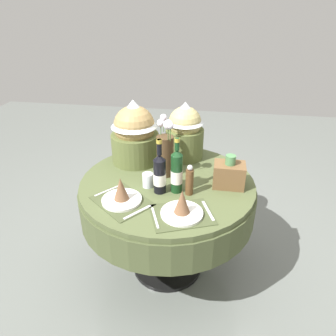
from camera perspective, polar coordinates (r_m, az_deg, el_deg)
The scene contains 12 objects.
ground at distance 2.56m, azimuth -0.11°, elevation -17.50°, with size 8.00×8.00×0.00m, color slate.
dining_table at distance 2.16m, azimuth -0.12°, elevation -5.75°, with size 1.19×1.19×0.78m.
place_setting_left at distance 1.86m, azimuth -8.60°, elevation -4.92°, with size 0.43×0.42×0.16m.
place_setting_right at distance 1.73m, azimuth 2.60°, elevation -7.38°, with size 0.41×0.37×0.16m.
flower_vase at distance 2.07m, azimuth -0.53°, elevation 3.04°, with size 0.13×0.19×0.42m.
wine_bottle_left at distance 1.89m, azimuth -1.56°, elevation -1.01°, with size 0.08×0.08×0.36m.
wine_bottle_right at distance 1.89m, azimuth 1.61°, elevation -0.61°, with size 0.07×0.07×0.36m.
tumbler_near_left at distance 1.99m, azimuth -3.76°, elevation -2.25°, with size 0.07×0.07×0.09m, color silver.
pepper_mill at distance 1.89m, azimuth 3.99°, elevation -2.39°, with size 0.05×0.05×0.20m.
gift_tub_back_left at distance 2.25m, azimuth -6.21°, elevation 6.93°, with size 0.35×0.35×0.47m.
gift_tub_back_centre at distance 2.31m, azimuth 3.12°, elevation 7.22°, with size 0.29×0.29×0.43m.
woven_basket_side_right at distance 2.01m, azimuth 11.20°, elevation -1.18°, with size 0.20×0.14×0.22m.
Camera 1 is at (0.29, -1.76, 1.83)m, focal length 33.00 mm.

